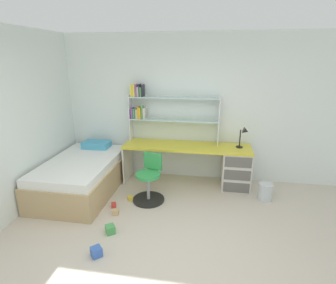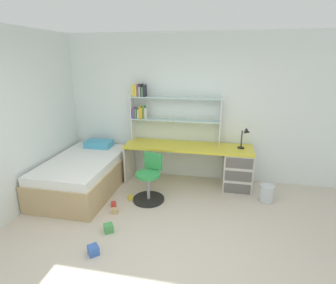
% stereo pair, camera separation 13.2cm
% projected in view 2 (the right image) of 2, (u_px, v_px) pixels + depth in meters
% --- Properties ---
extents(ground_plane, '(5.70, 5.94, 0.02)m').
position_uv_depth(ground_plane, '(164.00, 268.00, 2.99)').
color(ground_plane, beige).
extents(room_shell, '(5.70, 5.94, 2.68)m').
position_uv_depth(room_shell, '(101.00, 122.00, 3.95)').
color(room_shell, silver).
rests_on(room_shell, ground_plane).
extents(desk, '(2.28, 0.60, 0.74)m').
position_uv_depth(desk, '(222.00, 164.00, 4.75)').
color(desk, gold).
rests_on(desk, ground_plane).
extents(bookshelf_hutch, '(1.65, 0.22, 1.06)m').
position_uv_depth(bookshelf_hutch, '(162.00, 109.00, 4.85)').
color(bookshelf_hutch, silver).
rests_on(bookshelf_hutch, desk).
extents(desk_lamp, '(0.20, 0.17, 0.38)m').
position_uv_depth(desk_lamp, '(246.00, 135.00, 4.52)').
color(desk_lamp, black).
rests_on(desk_lamp, desk).
extents(swivel_chair, '(0.52, 0.52, 0.77)m').
position_uv_depth(swivel_chair, '(149.00, 183.00, 4.34)').
color(swivel_chair, black).
rests_on(swivel_chair, ground_plane).
extents(bed_platform, '(1.12, 1.83, 0.71)m').
position_uv_depth(bed_platform, '(84.00, 174.00, 4.67)').
color(bed_platform, tan).
rests_on(bed_platform, ground_plane).
extents(waste_bin, '(0.23, 0.23, 0.28)m').
position_uv_depth(waste_bin, '(267.00, 193.00, 4.33)').
color(waste_bin, silver).
rests_on(waste_bin, ground_plane).
extents(toy_block_yellow_0, '(0.10, 0.10, 0.07)m').
position_uv_depth(toy_block_yellow_0, '(130.00, 198.00, 4.40)').
color(toy_block_yellow_0, gold).
rests_on(toy_block_yellow_0, ground_plane).
extents(toy_block_red_1, '(0.10, 0.10, 0.07)m').
position_uv_depth(toy_block_red_1, '(114.00, 204.00, 4.20)').
color(toy_block_red_1, red).
rests_on(toy_block_red_1, ground_plane).
extents(toy_block_natural_2, '(0.09, 0.09, 0.08)m').
position_uv_depth(toy_block_natural_2, '(115.00, 211.00, 4.01)').
color(toy_block_natural_2, tan).
rests_on(toy_block_natural_2, ground_plane).
extents(toy_block_blue_3, '(0.16, 0.16, 0.12)m').
position_uv_depth(toy_block_blue_3, '(93.00, 250.00, 3.17)').
color(toy_block_blue_3, '#3860B7').
rests_on(toy_block_blue_3, ground_plane).
extents(toy_block_green_4, '(0.16, 0.16, 0.11)m').
position_uv_depth(toy_block_green_4, '(109.00, 228.00, 3.58)').
color(toy_block_green_4, '#479E51').
rests_on(toy_block_green_4, ground_plane).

